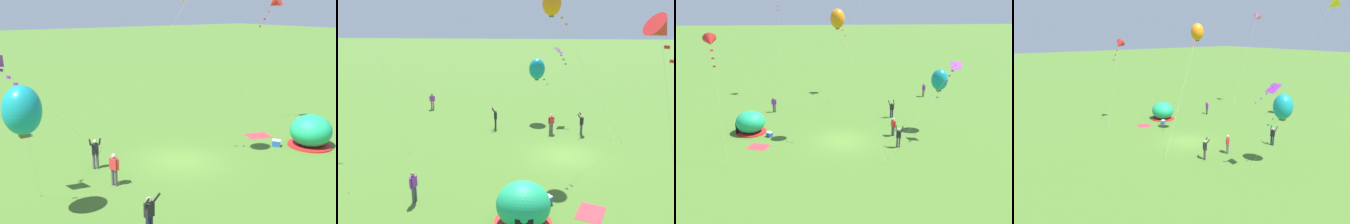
# 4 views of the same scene
# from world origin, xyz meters

# --- Properties ---
(ground_plane) EXTENTS (300.00, 300.00, 0.00)m
(ground_plane) POSITION_xyz_m (0.00, 0.00, 0.00)
(ground_plane) COLOR #477028
(popup_tent) EXTENTS (2.81, 2.81, 2.10)m
(popup_tent) POSITION_xyz_m (-8.55, 2.72, 1.00)
(popup_tent) COLOR #1EAD6B
(popup_tent) RESTS_ON ground
(picnic_blanket) EXTENTS (2.04, 1.80, 0.01)m
(picnic_blanket) POSITION_xyz_m (-7.31, -0.67, 0.01)
(picnic_blanket) COLOR #CC333D
(picnic_blanket) RESTS_ON ground
(cooler_box) EXTENTS (0.63, 0.64, 0.44)m
(cooler_box) POSITION_xyz_m (-6.66, 1.54, 0.22)
(cooler_box) COLOR #2659B2
(cooler_box) RESTS_ON ground
(person_arms_raised) EXTENTS (0.69, 0.56, 1.89)m
(person_arms_raised) POSITION_xyz_m (5.69, 5.83, 1.00)
(person_arms_raised) COLOR #1E2347
(person_arms_raised) RESTS_ON ground
(person_flying_kite) EXTENTS (0.71, 0.61, 1.89)m
(person_flying_kite) POSITION_xyz_m (4.63, -1.66, 1.00)
(person_flying_kite) COLOR #4C4C51
(person_flying_kite) RESTS_ON ground
(person_center_field) EXTENTS (0.57, 0.33, 1.72)m
(person_center_field) POSITION_xyz_m (-7.06, 8.64, 0.96)
(person_center_field) COLOR #4C4C51
(person_center_field) RESTS_ON ground
(person_far_back) EXTENTS (0.40, 0.53, 1.72)m
(person_far_back) POSITION_xyz_m (4.74, 0.87, 0.96)
(person_far_back) COLOR #4C4C51
(person_far_back) RESTS_ON ground
(kite_teal) EXTENTS (1.80, 3.02, 5.92)m
(kite_teal) POSITION_xyz_m (9.23, 2.20, 4.91)
(kite_teal) COLOR silver
(kite_teal) RESTS_ON ground
(kite_pink) EXTENTS (1.11, 4.94, 12.93)m
(kite_pink) POSITION_xyz_m (-6.87, 16.98, 12.29)
(kite_pink) COLOR silver
(kite_pink) RESTS_ON ground
(kite_red) EXTENTS (1.57, 3.04, 9.73)m
(kite_red) POSITION_xyz_m (-9.76, -2.14, 9.11)
(kite_red) COLOR silver
(kite_red) RESTS_ON ground
(kite_purple) EXTENTS (7.00, 4.57, 6.95)m
(kite_purple) POSITION_xyz_m (9.57, 0.04, 6.41)
(kite_purple) COLOR silver
(kite_purple) RESTS_ON ground
(kite_orange) EXTENTS (3.93, 6.69, 11.28)m
(kite_orange) POSITION_xyz_m (-0.32, 1.39, 10.47)
(kite_orange) COLOR silver
(kite_orange) RESTS_ON ground
(kite_yellow) EXTENTS (5.91, 6.36, 14.14)m
(kite_yellow) POSITION_xyz_m (4.12, 16.65, 13.32)
(kite_yellow) COLOR silver
(kite_yellow) RESTS_ON ground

